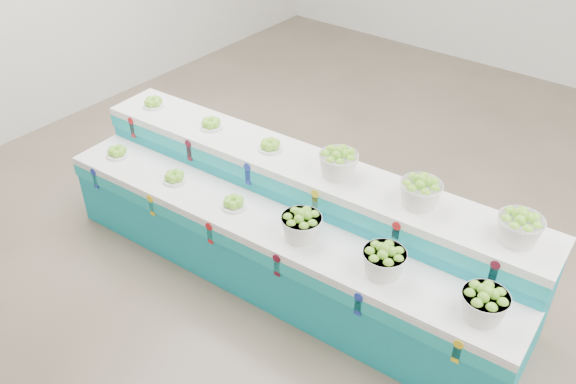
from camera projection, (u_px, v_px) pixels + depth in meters
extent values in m
plane|color=brown|center=(404.00, 282.00, 5.34)|extent=(10.00, 10.00, 0.00)
cylinder|color=white|center=(117.00, 151.00, 5.69)|extent=(0.22, 0.22, 0.10)
cylinder|color=white|center=(174.00, 176.00, 5.34)|extent=(0.22, 0.22, 0.10)
cylinder|color=white|center=(233.00, 202.00, 5.03)|extent=(0.22, 0.22, 0.10)
cylinder|color=white|center=(153.00, 102.00, 5.87)|extent=(0.22, 0.22, 0.10)
cylinder|color=white|center=(211.00, 123.00, 5.52)|extent=(0.22, 0.22, 0.10)
cylinder|color=white|center=(270.00, 145.00, 5.21)|extent=(0.22, 0.22, 0.10)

